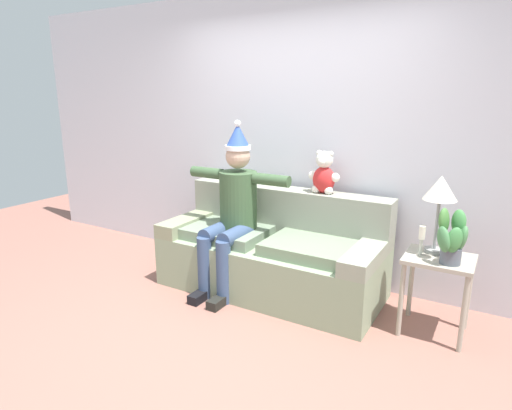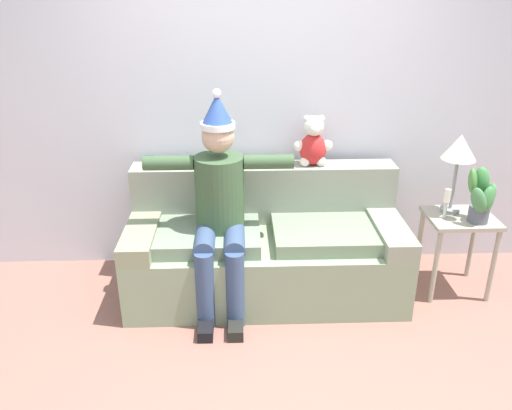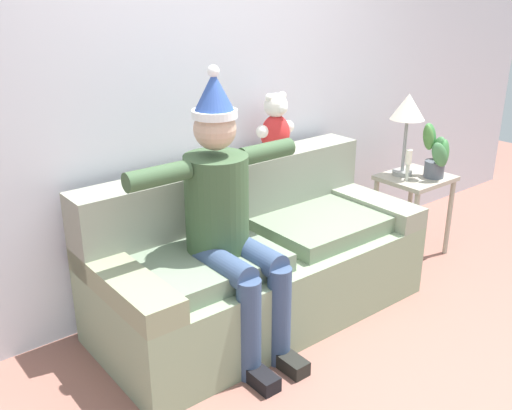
% 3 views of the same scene
% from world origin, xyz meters
% --- Properties ---
extents(ground_plane, '(10.00, 10.00, 0.00)m').
position_xyz_m(ground_plane, '(0.00, 0.00, 0.00)').
color(ground_plane, '#905D51').
extents(back_wall, '(7.00, 0.10, 2.70)m').
position_xyz_m(back_wall, '(0.00, 1.55, 1.35)').
color(back_wall, silver).
rests_on(back_wall, ground_plane).
extents(couch, '(1.99, 0.87, 0.90)m').
position_xyz_m(couch, '(0.00, 1.04, 0.35)').
color(couch, gray).
rests_on(couch, ground_plane).
extents(person_seated, '(1.02, 0.77, 1.54)m').
position_xyz_m(person_seated, '(-0.33, 0.87, 0.78)').
color(person_seated, '#395335').
rests_on(person_seated, ground_plane).
extents(teddy_bear, '(0.29, 0.17, 0.38)m').
position_xyz_m(teddy_bear, '(0.36, 1.30, 1.07)').
color(teddy_bear, red).
rests_on(teddy_bear, couch).
extents(side_table, '(0.48, 0.42, 0.61)m').
position_xyz_m(side_table, '(1.41, 0.97, 0.49)').
color(side_table, '#A39C8B').
rests_on(side_table, ground_plane).
extents(table_lamp, '(0.24, 0.24, 0.59)m').
position_xyz_m(table_lamp, '(1.36, 1.05, 1.07)').
color(table_lamp, gray).
rests_on(table_lamp, side_table).
extents(potted_plant, '(0.24, 0.28, 0.39)m').
position_xyz_m(potted_plant, '(1.49, 0.88, 0.79)').
color(potted_plant, '#515762').
rests_on(potted_plant, side_table).
extents(candle_tall, '(0.04, 0.04, 0.22)m').
position_xyz_m(candle_tall, '(1.28, 0.95, 0.75)').
color(candle_tall, beige).
rests_on(candle_tall, side_table).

